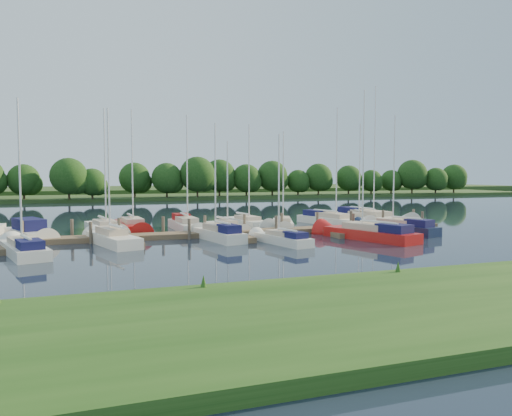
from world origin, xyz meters
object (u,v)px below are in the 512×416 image
object	(u,v)px
dock	(232,234)
sailboat_s_2	(218,236)
motorboat	(30,234)
sailboat_n_5	(227,228)

from	to	relation	value
dock	sailboat_s_2	world-z (taller)	sailboat_s_2
dock	sailboat_s_2	bearing A→B (deg)	-132.65
motorboat	dock	bearing A→B (deg)	144.85
dock	sailboat_n_5	bearing A→B (deg)	79.92
dock	sailboat_s_2	distance (m)	2.40
motorboat	sailboat_n_5	world-z (taller)	sailboat_n_5
sailboat_n_5	sailboat_s_2	xyz separation A→B (m)	(-2.32, -5.68, 0.07)
sailboat_n_5	sailboat_s_2	bearing A→B (deg)	58.34
dock	sailboat_n_5	distance (m)	3.98
dock	sailboat_s_2	xyz separation A→B (m)	(-1.63, -1.76, 0.15)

